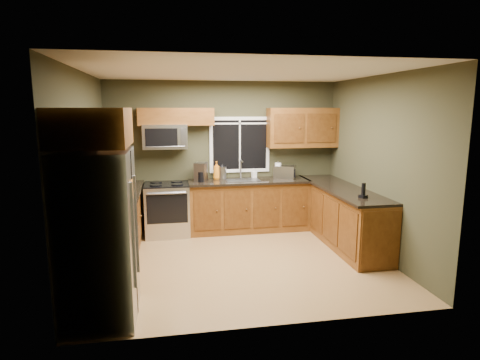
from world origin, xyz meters
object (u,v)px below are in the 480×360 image
object	(u,v)px
toaster_oven	(284,172)
coffee_maker	(201,172)
kettle	(222,172)
soap_bottle_b	(254,173)
microwave	(165,137)
soap_bottle_a	(217,170)
soap_bottle_c	(218,174)
paper_towel_roll	(278,170)
refrigerator	(99,237)
cordless_phone	(363,193)
range	(167,209)

from	to	relation	value
toaster_oven	coffee_maker	xyz separation A→B (m)	(-1.54, -0.04, 0.04)
kettle	soap_bottle_b	distance (m)	0.61
microwave	kettle	world-z (taller)	microwave
coffee_maker	soap_bottle_a	xyz separation A→B (m)	(0.29, 0.14, 0.01)
kettle	coffee_maker	bearing A→B (deg)	-161.08
coffee_maker	kettle	distance (m)	0.42
toaster_oven	soap_bottle_c	distance (m)	1.23
paper_towel_roll	soap_bottle_c	xyz separation A→B (m)	(-1.12, 0.06, -0.04)
coffee_maker	kettle	world-z (taller)	coffee_maker
coffee_maker	paper_towel_roll	xyz separation A→B (m)	(1.44, 0.13, -0.02)
microwave	soap_bottle_a	world-z (taller)	microwave
kettle	refrigerator	bearing A→B (deg)	-119.79
refrigerator	soap_bottle_b	size ratio (longest dim) A/B	10.37
paper_towel_roll	cordless_phone	xyz separation A→B (m)	(0.75, -1.89, -0.07)
soap_bottle_b	toaster_oven	bearing A→B (deg)	-15.43
refrigerator	paper_towel_roll	bearing A→B (deg)	47.07
kettle	soap_bottle_c	world-z (taller)	kettle
refrigerator	soap_bottle_b	xyz separation A→B (m)	(2.30, 3.00, 0.13)
microwave	soap_bottle_c	distance (m)	1.16
toaster_oven	soap_bottle_a	size ratio (longest dim) A/B	1.38
toaster_oven	kettle	size ratio (longest dim) A/B	1.61
microwave	toaster_oven	world-z (taller)	microwave
range	coffee_maker	size ratio (longest dim) A/B	2.83
microwave	soap_bottle_b	world-z (taller)	microwave
coffee_maker	paper_towel_roll	world-z (taller)	coffee_maker
paper_towel_roll	soap_bottle_c	distance (m)	1.12
refrigerator	soap_bottle_b	world-z (taller)	refrigerator
microwave	cordless_phone	size ratio (longest dim) A/B	3.49
soap_bottle_b	paper_towel_roll	bearing A→B (deg)	-7.47
refrigerator	soap_bottle_b	bearing A→B (deg)	52.57
refrigerator	microwave	world-z (taller)	microwave
soap_bottle_b	soap_bottle_c	bearing A→B (deg)	180.00
toaster_oven	paper_towel_roll	xyz separation A→B (m)	(-0.10, 0.09, 0.02)
toaster_oven	cordless_phone	world-z (taller)	toaster_oven
microwave	soap_bottle_c	world-z (taller)	microwave
refrigerator	paper_towel_roll	xyz separation A→B (m)	(2.74, 2.94, 0.18)
microwave	paper_towel_roll	size ratio (longest dim) A/B	2.49
refrigerator	soap_bottle_a	xyz separation A→B (m)	(1.59, 2.95, 0.20)
paper_towel_roll	soap_bottle_a	bearing A→B (deg)	179.43
kettle	paper_towel_roll	size ratio (longest dim) A/B	0.92
coffee_maker	refrigerator	bearing A→B (deg)	-114.70
range	paper_towel_roll	bearing A→B (deg)	4.82
toaster_oven	soap_bottle_a	distance (m)	1.25
range	soap_bottle_b	distance (m)	1.72
coffee_maker	paper_towel_roll	size ratio (longest dim) A/B	1.09
range	toaster_oven	xyz separation A→B (m)	(2.15, 0.08, 0.59)
range	soap_bottle_b	world-z (taller)	soap_bottle_b
microwave	kettle	bearing A→B (deg)	2.53
range	toaster_oven	bearing A→B (deg)	2.17
toaster_oven	coffee_maker	world-z (taller)	coffee_maker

